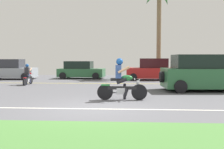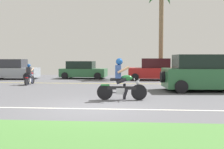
% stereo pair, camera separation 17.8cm
% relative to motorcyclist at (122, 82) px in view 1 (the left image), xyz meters
% --- Properties ---
extents(ground, '(56.00, 30.00, 0.04)m').
position_rel_motorcyclist_xyz_m(ground, '(-0.93, 1.16, -0.74)').
color(ground, '#545459').
extents(grass_median, '(56.00, 3.80, 0.06)m').
position_rel_motorcyclist_xyz_m(grass_median, '(-0.93, -5.94, -0.69)').
color(grass_median, '#477A38').
rests_on(grass_median, ground).
extents(lane_line_near, '(50.40, 0.12, 0.01)m').
position_rel_motorcyclist_xyz_m(lane_line_near, '(-0.93, -2.02, -0.72)').
color(lane_line_near, silver).
rests_on(lane_line_near, ground).
extents(lane_line_far, '(50.40, 0.12, 0.01)m').
position_rel_motorcyclist_xyz_m(lane_line_far, '(-0.93, 7.07, -0.72)').
color(lane_line_far, yellow).
rests_on(lane_line_far, ground).
extents(motorcyclist, '(2.04, 0.67, 1.71)m').
position_rel_motorcyclist_xyz_m(motorcyclist, '(0.00, 0.00, 0.00)').
color(motorcyclist, black).
rests_on(motorcyclist, ground).
extents(suv_nearby, '(4.81, 2.47, 1.89)m').
position_rel_motorcyclist_xyz_m(suv_nearby, '(4.34, 3.42, 0.20)').
color(suv_nearby, '#2D663D').
rests_on(suv_nearby, ground).
extents(parked_car_0, '(3.98, 2.15, 1.64)m').
position_rel_motorcyclist_xyz_m(parked_car_0, '(-9.43, 10.43, 0.04)').
color(parked_car_0, '#8C939E').
rests_on(parked_car_0, ground).
extents(parked_car_1, '(3.95, 2.14, 1.47)m').
position_rel_motorcyclist_xyz_m(parked_car_1, '(-3.80, 11.55, -0.03)').
color(parked_car_1, '#2D663D').
rests_on(parked_car_1, ground).
extents(parked_car_2, '(3.80, 2.08, 1.70)m').
position_rel_motorcyclist_xyz_m(parked_car_2, '(2.07, 10.42, 0.06)').
color(parked_car_2, '#AD1E1E').
rests_on(parked_car_2, ground).
extents(motorcyclist_distant, '(0.53, 1.62, 1.35)m').
position_rel_motorcyclist_xyz_m(motorcyclist_distant, '(-6.23, 5.92, -0.15)').
color(motorcyclist_distant, black).
rests_on(motorcyclist_distant, ground).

